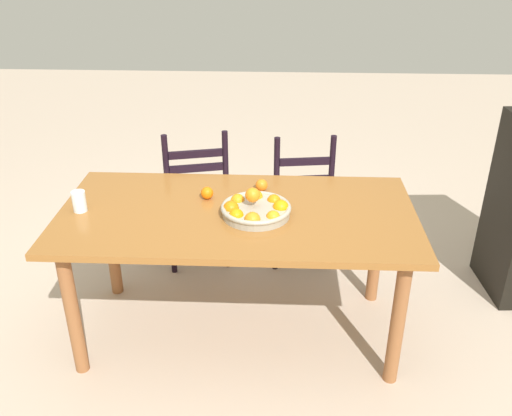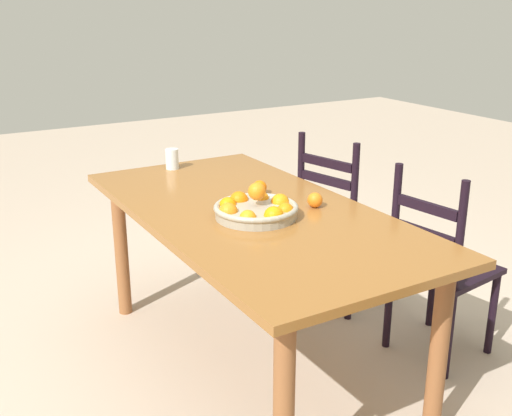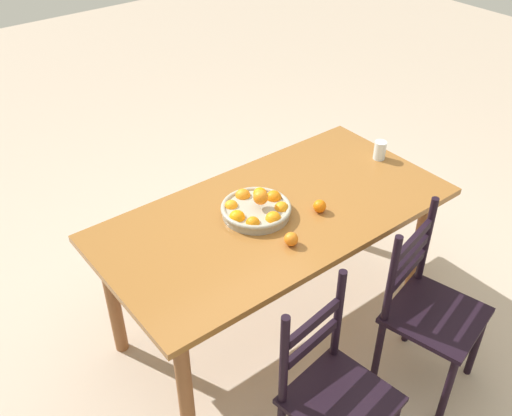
{
  "view_description": "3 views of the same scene",
  "coord_description": "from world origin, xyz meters",
  "px_view_note": "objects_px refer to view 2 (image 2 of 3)",
  "views": [
    {
      "loc": [
        0.2,
        -2.44,
        2.04
      ],
      "look_at": [
        0.1,
        -0.04,
        0.8
      ],
      "focal_mm": 38.95,
      "sensor_mm": 36.0,
      "label": 1
    },
    {
      "loc": [
        2.16,
        -1.25,
        1.6
      ],
      "look_at": [
        0.1,
        -0.04,
        0.8
      ],
      "focal_mm": 43.67,
      "sensor_mm": 36.0,
      "label": 2
    },
    {
      "loc": [
        1.5,
        1.75,
        2.44
      ],
      "look_at": [
        0.1,
        -0.04,
        0.8
      ],
      "focal_mm": 40.43,
      "sensor_mm": 36.0,
      "label": 3
    }
  ],
  "objects_px": {
    "orange_loose_0": "(315,200)",
    "drinking_glass": "(172,159)",
    "dining_table": "(252,230)",
    "orange_loose_1": "(260,187)",
    "chair_near_window": "(341,223)",
    "fruit_bowl": "(256,209)",
    "chair_by_cabinet": "(439,270)"
  },
  "relations": [
    {
      "from": "chair_by_cabinet",
      "to": "orange_loose_0",
      "type": "relative_size",
      "value": 13.94
    },
    {
      "from": "dining_table",
      "to": "chair_near_window",
      "type": "distance_m",
      "value": 0.83
    },
    {
      "from": "orange_loose_0",
      "to": "chair_by_cabinet",
      "type": "bearing_deg",
      "value": 67.3
    },
    {
      "from": "chair_by_cabinet",
      "to": "orange_loose_1",
      "type": "bearing_deg",
      "value": 44.35
    },
    {
      "from": "dining_table",
      "to": "drinking_glass",
      "type": "relative_size",
      "value": 16.8
    },
    {
      "from": "chair_by_cabinet",
      "to": "dining_table",
      "type": "bearing_deg",
      "value": 58.79
    },
    {
      "from": "dining_table",
      "to": "fruit_bowl",
      "type": "distance_m",
      "value": 0.16
    },
    {
      "from": "orange_loose_0",
      "to": "drinking_glass",
      "type": "distance_m",
      "value": 0.94
    },
    {
      "from": "chair_by_cabinet",
      "to": "fruit_bowl",
      "type": "xyz_separation_m",
      "value": [
        -0.25,
        -0.83,
        0.36
      ]
    },
    {
      "from": "chair_near_window",
      "to": "drinking_glass",
      "type": "distance_m",
      "value": 0.96
    },
    {
      "from": "chair_near_window",
      "to": "orange_loose_1",
      "type": "distance_m",
      "value": 0.71
    },
    {
      "from": "chair_near_window",
      "to": "chair_by_cabinet",
      "type": "bearing_deg",
      "value": 170.98
    },
    {
      "from": "orange_loose_0",
      "to": "chair_near_window",
      "type": "bearing_deg",
      "value": 131.47
    },
    {
      "from": "orange_loose_1",
      "to": "drinking_glass",
      "type": "xyz_separation_m",
      "value": [
        -0.62,
        -0.17,
        0.02
      ]
    },
    {
      "from": "dining_table",
      "to": "chair_near_window",
      "type": "xyz_separation_m",
      "value": [
        -0.32,
        0.74,
        -0.21
      ]
    },
    {
      "from": "dining_table",
      "to": "orange_loose_1",
      "type": "xyz_separation_m",
      "value": [
        -0.17,
        0.14,
        0.13
      ]
    },
    {
      "from": "dining_table",
      "to": "chair_near_window",
      "type": "relative_size",
      "value": 1.89
    },
    {
      "from": "orange_loose_0",
      "to": "drinking_glass",
      "type": "bearing_deg",
      "value": -162.98
    },
    {
      "from": "dining_table",
      "to": "orange_loose_1",
      "type": "bearing_deg",
      "value": 140.86
    },
    {
      "from": "orange_loose_1",
      "to": "fruit_bowl",
      "type": "bearing_deg",
      "value": -33.65
    },
    {
      "from": "fruit_bowl",
      "to": "drinking_glass",
      "type": "xyz_separation_m",
      "value": [
        -0.88,
        0.01,
        0.02
      ]
    },
    {
      "from": "orange_loose_0",
      "to": "orange_loose_1",
      "type": "bearing_deg",
      "value": -158.79
    },
    {
      "from": "chair_near_window",
      "to": "orange_loose_0",
      "type": "height_order",
      "value": "chair_near_window"
    },
    {
      "from": "chair_near_window",
      "to": "fruit_bowl",
      "type": "xyz_separation_m",
      "value": [
        0.42,
        -0.78,
        0.33
      ]
    },
    {
      "from": "chair_near_window",
      "to": "chair_by_cabinet",
      "type": "distance_m",
      "value": 0.67
    },
    {
      "from": "orange_loose_1",
      "to": "dining_table",
      "type": "bearing_deg",
      "value": -39.14
    },
    {
      "from": "orange_loose_1",
      "to": "drinking_glass",
      "type": "distance_m",
      "value": 0.64
    },
    {
      "from": "fruit_bowl",
      "to": "orange_loose_1",
      "type": "bearing_deg",
      "value": 146.35
    },
    {
      "from": "chair_by_cabinet",
      "to": "drinking_glass",
      "type": "bearing_deg",
      "value": 28.27
    },
    {
      "from": "chair_near_window",
      "to": "fruit_bowl",
      "type": "height_order",
      "value": "chair_near_window"
    },
    {
      "from": "fruit_bowl",
      "to": "drinking_glass",
      "type": "distance_m",
      "value": 0.88
    },
    {
      "from": "dining_table",
      "to": "fruit_bowl",
      "type": "relative_size",
      "value": 5.15
    }
  ]
}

